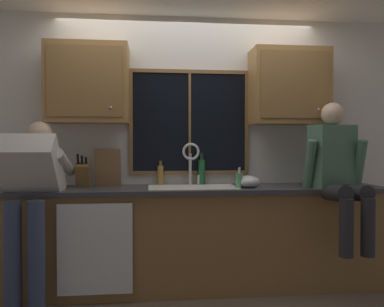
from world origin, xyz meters
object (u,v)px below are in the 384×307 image
object	(u,v)px
person_sitting_on_counter	(337,168)
cutting_board	(108,167)
bottle_tall_clear	(160,175)
person_standing	(31,190)
knife_block	(83,175)
bottle_green_glass	(202,171)
soap_dispenser	(239,180)
mixing_bowl	(248,182)

from	to	relation	value
person_sitting_on_counter	cutting_board	bearing A→B (deg)	166.51
person_sitting_on_counter	bottle_tall_clear	world-z (taller)	person_sitting_on_counter
person_standing	knife_block	world-z (taller)	person_standing
knife_block	bottle_green_glass	xyz separation A→B (m)	(1.10, 0.11, 0.02)
person_standing	bottle_green_glass	xyz separation A→B (m)	(1.44, 0.52, 0.11)
person_sitting_on_counter	bottle_green_glass	world-z (taller)	person_sitting_on_counter
soap_dispenser	bottle_tall_clear	bearing A→B (deg)	153.02
person_sitting_on_counter	soap_dispenser	distance (m)	0.86
person_sitting_on_counter	soap_dispenser	world-z (taller)	person_sitting_on_counter
person_standing	cutting_board	bearing A→B (deg)	42.10
knife_block	mixing_bowl	xyz separation A→B (m)	(1.49, -0.19, -0.06)
bottle_green_glass	person_sitting_on_counter	bearing A→B (deg)	-23.98
person_sitting_on_counter	person_standing	bearing A→B (deg)	-179.62
person_sitting_on_counter	knife_block	world-z (taller)	person_sitting_on_counter
mixing_bowl	bottle_green_glass	size ratio (longest dim) A/B	0.73
person_standing	bottle_green_glass	world-z (taller)	person_standing
person_standing	mixing_bowl	bearing A→B (deg)	6.88
knife_block	mixing_bowl	world-z (taller)	knife_block
person_standing	person_sitting_on_counter	xyz separation A→B (m)	(2.57, 0.02, 0.16)
bottle_tall_clear	mixing_bowl	bearing A→B (deg)	-21.31
cutting_board	bottle_tall_clear	xyz separation A→B (m)	(0.49, 0.02, -0.07)
bottle_green_glass	soap_dispenser	bearing A→B (deg)	-49.84
mixing_bowl	bottle_tall_clear	size ratio (longest dim) A/B	0.94
soap_dispenser	bottle_tall_clear	distance (m)	0.77
cutting_board	bottle_green_glass	world-z (taller)	cutting_board
knife_block	bottle_tall_clear	size ratio (longest dim) A/B	1.34
knife_block	mixing_bowl	bearing A→B (deg)	-7.37
person_sitting_on_counter	cutting_board	xyz separation A→B (m)	(-2.02, 0.48, -0.01)
soap_dispenser	bottle_tall_clear	size ratio (longest dim) A/B	0.77
mixing_bowl	bottle_green_glass	world-z (taller)	bottle_green_glass
mixing_bowl	bottle_green_glass	xyz separation A→B (m)	(-0.38, 0.30, 0.08)
knife_block	soap_dispenser	bearing A→B (deg)	-9.72
knife_block	soap_dispenser	size ratio (longest dim) A/B	1.73
knife_block	bottle_green_glass	distance (m)	1.11
mixing_bowl	bottle_tall_clear	xyz separation A→B (m)	(-0.78, 0.30, 0.05)
bottle_tall_clear	knife_block	bearing A→B (deg)	-171.03
person_sitting_on_counter	knife_block	size ratio (longest dim) A/B	3.92
soap_dispenser	bottle_tall_clear	xyz separation A→B (m)	(-0.69, 0.35, 0.03)
cutting_board	person_sitting_on_counter	bearing A→B (deg)	-13.49
bottle_green_glass	knife_block	bearing A→B (deg)	-174.51
person_sitting_on_counter	soap_dispenser	xyz separation A→B (m)	(-0.84, 0.16, -0.11)
person_standing	person_sitting_on_counter	distance (m)	2.58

